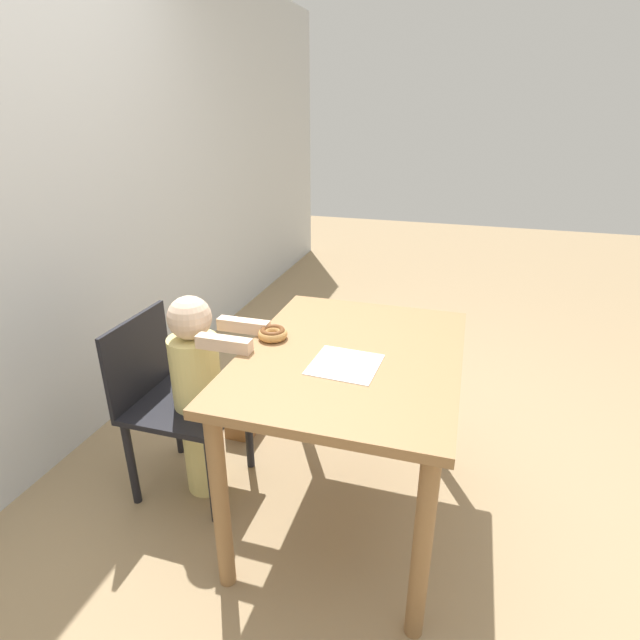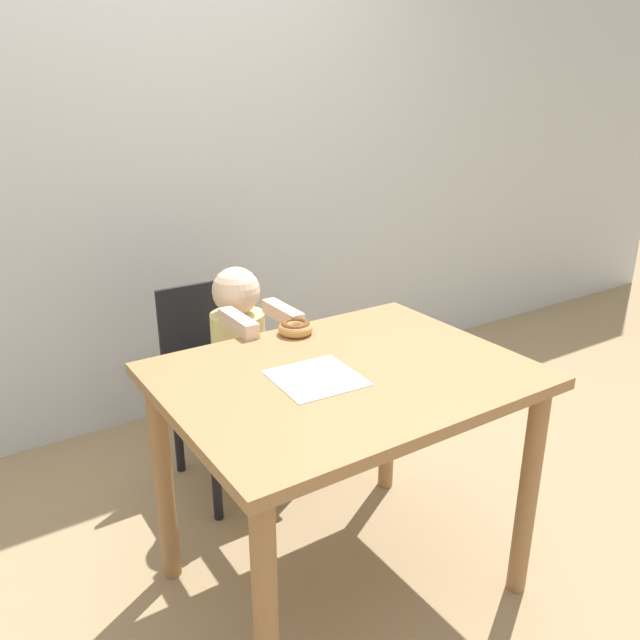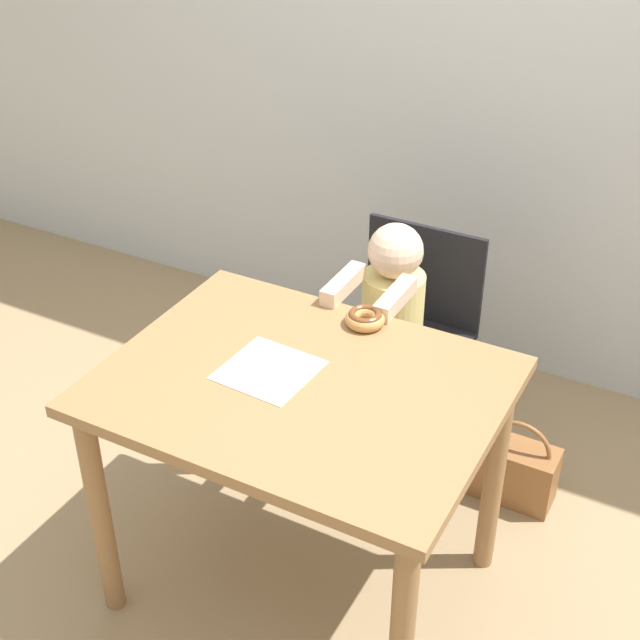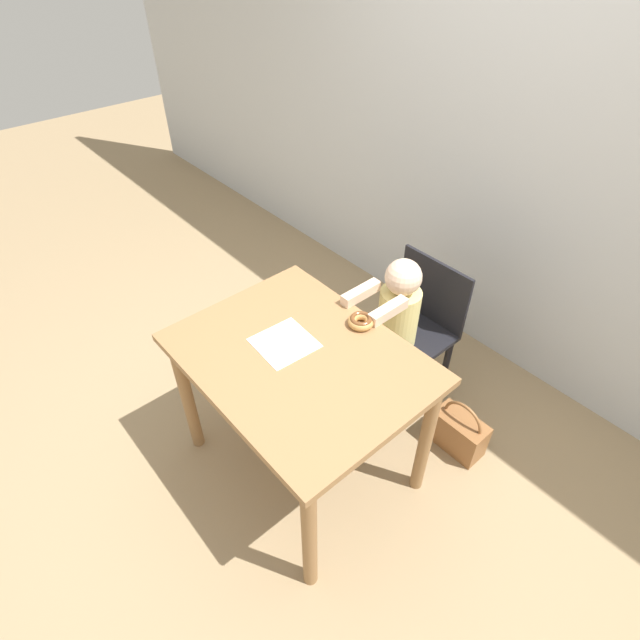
{
  "view_description": "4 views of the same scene",
  "coord_description": "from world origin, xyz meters",
  "px_view_note": "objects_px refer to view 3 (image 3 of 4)",
  "views": [
    {
      "loc": [
        -1.62,
        -0.36,
        1.61
      ],
      "look_at": [
        -0.01,
        0.12,
        0.89
      ],
      "focal_mm": 28.0,
      "sensor_mm": 36.0,
      "label": 1
    },
    {
      "loc": [
        -0.96,
        -1.33,
        1.53
      ],
      "look_at": [
        -0.01,
        0.12,
        0.89
      ],
      "focal_mm": 35.0,
      "sensor_mm": 36.0,
      "label": 2
    },
    {
      "loc": [
        0.93,
        -1.63,
        2.15
      ],
      "look_at": [
        -0.01,
        0.12,
        0.89
      ],
      "focal_mm": 50.0,
      "sensor_mm": 36.0,
      "label": 3
    },
    {
      "loc": [
        1.15,
        -0.89,
        2.21
      ],
      "look_at": [
        -0.01,
        0.12,
        0.89
      ],
      "focal_mm": 28.0,
      "sensor_mm": 36.0,
      "label": 4
    }
  ],
  "objects_px": {
    "donut": "(365,318)",
    "handbag": "(515,470)",
    "child_figure": "(390,344)",
    "chair": "(404,339)"
  },
  "relations": [
    {
      "from": "donut",
      "to": "handbag",
      "type": "bearing_deg",
      "value": 39.32
    },
    {
      "from": "donut",
      "to": "handbag",
      "type": "relative_size",
      "value": 0.36
    },
    {
      "from": "donut",
      "to": "child_figure",
      "type": "bearing_deg",
      "value": 99.5
    },
    {
      "from": "child_figure",
      "to": "handbag",
      "type": "height_order",
      "value": "child_figure"
    },
    {
      "from": "chair",
      "to": "child_figure",
      "type": "xyz_separation_m",
      "value": [
        -0.0,
        -0.12,
        0.06
      ]
    },
    {
      "from": "donut",
      "to": "handbag",
      "type": "distance_m",
      "value": 0.86
    },
    {
      "from": "chair",
      "to": "donut",
      "type": "height_order",
      "value": "donut"
    },
    {
      "from": "chair",
      "to": "child_figure",
      "type": "bearing_deg",
      "value": -90.0
    },
    {
      "from": "chair",
      "to": "handbag",
      "type": "bearing_deg",
      "value": -12.61
    },
    {
      "from": "chair",
      "to": "handbag",
      "type": "xyz_separation_m",
      "value": [
        0.47,
        -0.11,
        -0.32
      ]
    }
  ]
}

